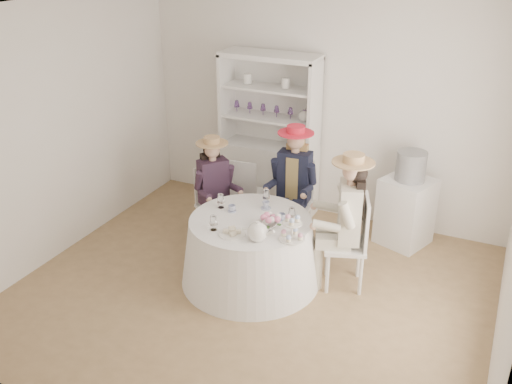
% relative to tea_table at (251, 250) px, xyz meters
% --- Properties ---
extents(ground, '(4.50, 4.50, 0.00)m').
position_rel_tea_table_xyz_m(ground, '(0.10, -0.18, -0.35)').
color(ground, olive).
rests_on(ground, ground).
extents(ceiling, '(4.50, 4.50, 0.00)m').
position_rel_tea_table_xyz_m(ceiling, '(0.10, -0.18, 2.35)').
color(ceiling, white).
rests_on(ceiling, wall_back).
extents(wall_back, '(4.50, 0.00, 4.50)m').
position_rel_tea_table_xyz_m(wall_back, '(0.10, 1.82, 1.00)').
color(wall_back, white).
rests_on(wall_back, ground).
extents(wall_front, '(4.50, 0.00, 4.50)m').
position_rel_tea_table_xyz_m(wall_front, '(0.10, -2.18, 1.00)').
color(wall_front, white).
rests_on(wall_front, ground).
extents(wall_left, '(0.00, 4.50, 4.50)m').
position_rel_tea_table_xyz_m(wall_left, '(-2.15, -0.18, 1.00)').
color(wall_left, white).
rests_on(wall_left, ground).
extents(tea_table, '(1.41, 1.41, 0.70)m').
position_rel_tea_table_xyz_m(tea_table, '(0.00, 0.00, 0.00)').
color(tea_table, white).
rests_on(tea_table, ground).
extents(hutch, '(1.35, 0.89, 1.99)m').
position_rel_tea_table_xyz_m(hutch, '(-0.49, 1.58, 0.36)').
color(hutch, silver).
rests_on(hutch, ground).
extents(side_table, '(0.65, 0.65, 0.78)m').
position_rel_tea_table_xyz_m(side_table, '(1.24, 1.45, 0.04)').
color(side_table, silver).
rests_on(side_table, ground).
extents(hatbox, '(0.38, 0.38, 0.33)m').
position_rel_tea_table_xyz_m(hatbox, '(1.24, 1.45, 0.60)').
color(hatbox, black).
rests_on(hatbox, side_table).
extents(guest_left, '(0.54, 0.51, 1.25)m').
position_rel_tea_table_xyz_m(guest_left, '(-0.73, 0.58, 0.36)').
color(guest_left, silver).
rests_on(guest_left, ground).
extents(guest_mid, '(0.51, 0.53, 1.39)m').
position_rel_tea_table_xyz_m(guest_mid, '(0.09, 0.93, 0.44)').
color(guest_mid, silver).
rests_on(guest_mid, ground).
extents(guest_right, '(0.58, 0.54, 1.42)m').
position_rel_tea_table_xyz_m(guest_right, '(0.88, 0.32, 0.45)').
color(guest_right, silver).
rests_on(guest_right, ground).
extents(spare_chair, '(0.38, 0.38, 0.86)m').
position_rel_tea_table_xyz_m(spare_chair, '(-0.57, 1.05, 0.12)').
color(spare_chair, silver).
rests_on(spare_chair, ground).
extents(teacup_a, '(0.10, 0.10, 0.06)m').
position_rel_tea_table_xyz_m(teacup_a, '(-0.25, 0.08, 0.38)').
color(teacup_a, white).
rests_on(teacup_a, tea_table).
extents(teacup_b, '(0.08, 0.08, 0.07)m').
position_rel_tea_table_xyz_m(teacup_b, '(0.04, 0.29, 0.39)').
color(teacup_b, white).
rests_on(teacup_b, tea_table).
extents(teacup_c, '(0.08, 0.08, 0.06)m').
position_rel_tea_table_xyz_m(teacup_c, '(0.28, 0.12, 0.38)').
color(teacup_c, white).
rests_on(teacup_c, tea_table).
extents(flower_bowl, '(0.24, 0.24, 0.05)m').
position_rel_tea_table_xyz_m(flower_bowl, '(0.21, -0.11, 0.38)').
color(flower_bowl, white).
rests_on(flower_bowl, tea_table).
extents(flower_arrangement, '(0.17, 0.17, 0.06)m').
position_rel_tea_table_xyz_m(flower_arrangement, '(0.22, -0.05, 0.43)').
color(flower_arrangement, pink).
rests_on(flower_arrangement, tea_table).
extents(table_teapot, '(0.27, 0.19, 0.20)m').
position_rel_tea_table_xyz_m(table_teapot, '(0.23, -0.33, 0.44)').
color(table_teapot, white).
rests_on(table_teapot, tea_table).
extents(sandwich_plate, '(0.25, 0.25, 0.06)m').
position_rel_tea_table_xyz_m(sandwich_plate, '(-0.03, -0.34, 0.37)').
color(sandwich_plate, white).
rests_on(sandwich_plate, tea_table).
extents(cupcake_stand, '(0.25, 0.25, 0.23)m').
position_rel_tea_table_xyz_m(cupcake_stand, '(0.51, -0.18, 0.43)').
color(cupcake_stand, white).
rests_on(cupcake_stand, tea_table).
extents(stemware_set, '(0.85, 0.82, 0.15)m').
position_rel_tea_table_xyz_m(stemware_set, '(-0.00, -0.00, 0.43)').
color(stemware_set, white).
rests_on(stemware_set, tea_table).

